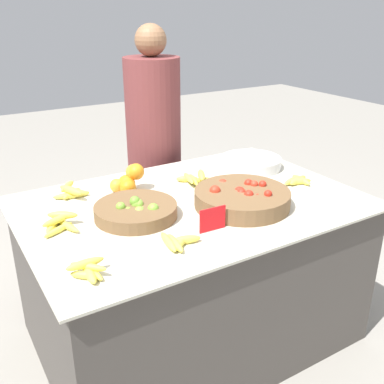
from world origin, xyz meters
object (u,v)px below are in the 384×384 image
lime_bowl (136,211)px  metal_bowl (251,163)px  vendor_person (155,160)px  price_sign (213,219)px  tomato_basket (242,198)px

lime_bowl → metal_bowl: size_ratio=1.06×
lime_bowl → vendor_person: size_ratio=0.24×
metal_bowl → vendor_person: vendor_person is taller
metal_bowl → vendor_person: bearing=119.5°
metal_bowl → price_sign: price_sign is taller
lime_bowl → vendor_person: vendor_person is taller
lime_bowl → price_sign: 0.36m
metal_bowl → vendor_person: (-0.33, 0.58, -0.09)m
price_sign → vendor_person: (0.29, 1.11, -0.12)m
lime_bowl → tomato_basket: 0.49m
metal_bowl → price_sign: bearing=-139.4°
metal_bowl → price_sign: size_ratio=2.83×
tomato_basket → vendor_person: size_ratio=0.29×
vendor_person → price_sign: bearing=-104.8°
metal_bowl → vendor_person: size_ratio=0.22×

